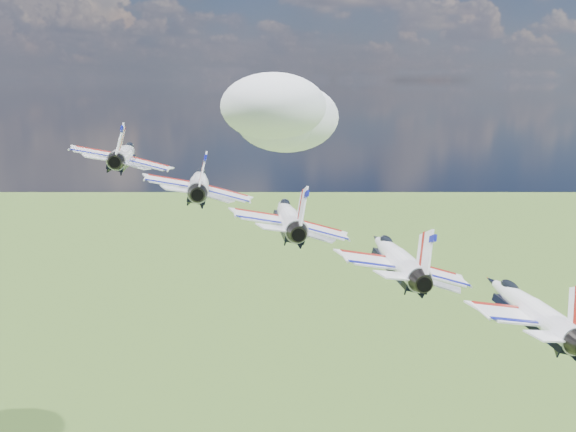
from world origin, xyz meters
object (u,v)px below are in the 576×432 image
object	(u,v)px
jet_4	(529,307)
jet_3	(396,257)
jet_2	(288,216)
jet_0	(125,154)
jet_1	(199,182)

from	to	relation	value
jet_4	jet_3	bearing A→B (deg)	138.70
jet_2	jet_3	size ratio (longest dim) A/B	1.00
jet_0	jet_1	bearing A→B (deg)	-41.30
jet_1	jet_2	world-z (taller)	jet_1
jet_4	jet_2	bearing A→B (deg)	138.70
jet_3	jet_1	bearing A→B (deg)	138.70
jet_0	jet_4	world-z (taller)	jet_0
jet_2	jet_4	size ratio (longest dim) A/B	1.00
jet_2	jet_1	bearing A→B (deg)	138.70
jet_1	jet_0	bearing A→B (deg)	138.70
jet_2	jet_4	bearing A→B (deg)	-41.30
jet_4	jet_0	bearing A→B (deg)	138.70
jet_1	jet_3	bearing A→B (deg)	-41.30
jet_0	jet_4	bearing A→B (deg)	-41.30
jet_0	jet_1	xyz separation A→B (m)	(8.02, -9.47, -2.47)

